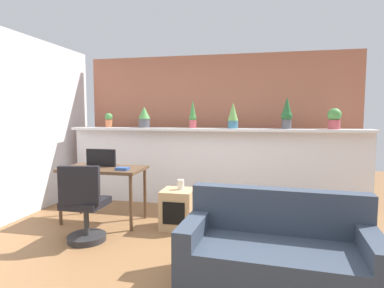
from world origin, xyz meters
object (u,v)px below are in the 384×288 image
object	(u,v)px
desk	(103,174)
tv_monitor	(101,158)
potted_plant_4	(287,114)
book_on_desk	(122,169)
potted_plant_0	(109,120)
potted_plant_5	(334,118)
potted_plant_1	(144,117)
vase_on_shelf	(181,185)
potted_plant_2	(193,115)
side_cube_shelf	(178,209)
office_chair	(84,210)
potted_plant_3	(233,115)
couch	(277,256)

from	to	relation	value
desk	tv_monitor	distance (m)	0.23
potted_plant_4	book_on_desk	world-z (taller)	potted_plant_4
potted_plant_4	potted_plant_0	bearing A→B (deg)	179.88
potted_plant_5	potted_plant_0	bearing A→B (deg)	-179.93
potted_plant_0	desk	world-z (taller)	potted_plant_0
potted_plant_1	vase_on_shelf	xyz separation A→B (m)	(0.89, -1.07, -0.86)
potted_plant_1	potted_plant_2	world-z (taller)	potted_plant_2
side_cube_shelf	book_on_desk	size ratio (longest dim) A/B	3.07
potted_plant_0	side_cube_shelf	size ratio (longest dim) A/B	0.48
potted_plant_1	book_on_desk	xyz separation A→B (m)	(0.15, -1.21, -0.66)
side_cube_shelf	potted_plant_0	bearing A→B (deg)	143.35
potted_plant_2	side_cube_shelf	world-z (taller)	potted_plant_2
potted_plant_2	book_on_desk	size ratio (longest dim) A/B	2.74
potted_plant_0	book_on_desk	world-z (taller)	potted_plant_0
potted_plant_0	book_on_desk	distance (m)	1.57
potted_plant_0	potted_plant_4	size ratio (longest dim) A/B	0.50
potted_plant_2	side_cube_shelf	xyz separation A→B (m)	(0.04, -1.11, -1.20)
potted_plant_5	book_on_desk	xyz separation A→B (m)	(-2.79, -1.22, -0.64)
potted_plant_5	tv_monitor	bearing A→B (deg)	-162.57
office_chair	vase_on_shelf	world-z (taller)	office_chair
side_cube_shelf	potted_plant_1	bearing A→B (deg)	127.71
potted_plant_0	potted_plant_3	distance (m)	2.10
potted_plant_2	potted_plant_5	world-z (taller)	potted_plant_2
desk	vase_on_shelf	bearing A→B (deg)	0.09
desk	tv_monitor	size ratio (longest dim) A/B	2.58
desk	book_on_desk	world-z (taller)	book_on_desk
potted_plant_2	desk	size ratio (longest dim) A/B	0.41
tv_monitor	vase_on_shelf	xyz separation A→B (m)	(1.15, -0.08, -0.31)
vase_on_shelf	book_on_desk	xyz separation A→B (m)	(-0.74, -0.14, 0.20)
potted_plant_1	side_cube_shelf	world-z (taller)	potted_plant_1
potted_plant_3	side_cube_shelf	world-z (taller)	potted_plant_3
potted_plant_2	book_on_desk	world-z (taller)	potted_plant_2
potted_plant_1	tv_monitor	size ratio (longest dim) A/B	0.81
vase_on_shelf	book_on_desk	distance (m)	0.78
potted_plant_0	desk	size ratio (longest dim) A/B	0.22
potted_plant_2	tv_monitor	distance (m)	1.59
tv_monitor	office_chair	xyz separation A→B (m)	(0.21, -0.80, -0.48)
potted_plant_4	office_chair	bearing A→B (deg)	-142.28
potted_plant_0	couch	xyz separation A→B (m)	(2.67, -2.35, -1.09)
potted_plant_1	vase_on_shelf	bearing A→B (deg)	-50.33
tv_monitor	book_on_desk	xyz separation A→B (m)	(0.41, -0.22, -0.10)
potted_plant_4	desk	world-z (taller)	potted_plant_4
potted_plant_5	vase_on_shelf	world-z (taller)	potted_plant_5
potted_plant_3	tv_monitor	xyz separation A→B (m)	(-1.73, -0.96, -0.59)
potted_plant_5	office_chair	distance (m)	3.64
tv_monitor	vase_on_shelf	bearing A→B (deg)	-3.88
potted_plant_1	desk	distance (m)	1.33
potted_plant_1	tv_monitor	bearing A→B (deg)	-104.96
potted_plant_2	office_chair	world-z (taller)	potted_plant_2
potted_plant_2	vase_on_shelf	distance (m)	1.40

